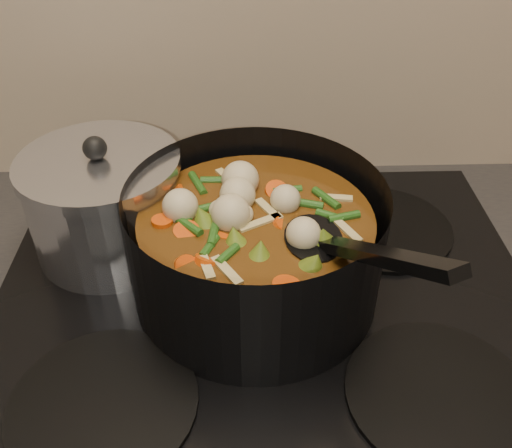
{
  "coord_description": "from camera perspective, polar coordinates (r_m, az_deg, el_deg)",
  "views": [
    {
      "loc": [
        -0.03,
        1.47,
        1.4
      ],
      "look_at": [
        -0.01,
        1.95,
        1.03
      ],
      "focal_mm": 40.0,
      "sensor_mm": 36.0,
      "label": 1
    }
  ],
  "objects": [
    {
      "name": "stovetop",
      "position": [
        0.66,
        1.01,
        -8.42
      ],
      "size": [
        0.62,
        0.54,
        0.03
      ],
      "color": "black",
      "rests_on": "counter"
    },
    {
      "name": "stockpot",
      "position": [
        0.63,
        0.05,
        -2.28
      ],
      "size": [
        0.33,
        0.37,
        0.2
      ],
      "rotation": [
        0.0,
        0.0,
        0.23
      ],
      "color": "black",
      "rests_on": "stovetop"
    },
    {
      "name": "saucepan",
      "position": [
        0.71,
        -14.79,
        1.99
      ],
      "size": [
        0.19,
        0.19,
        0.16
      ],
      "rotation": [
        0.0,
        0.0,
        0.35
      ],
      "color": "silver",
      "rests_on": "stovetop"
    }
  ]
}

